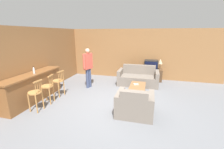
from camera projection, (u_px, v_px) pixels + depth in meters
name	position (u px, v px, depth m)	size (l,w,h in m)	color
ground_plane	(111.00, 105.00, 5.14)	(24.00, 24.00, 0.00)	slate
wall_back	(128.00, 54.00, 8.05)	(9.40, 0.08, 2.60)	olive
wall_left	(51.00, 58.00, 6.71)	(0.08, 8.49, 2.60)	olive
bar_counter	(34.00, 87.00, 5.35)	(0.55, 2.54, 1.01)	brown
bar_chair_near	(35.00, 94.00, 4.62)	(0.41, 0.41, 1.01)	#B77F42
bar_chair_mid	(48.00, 88.00, 5.16)	(0.46, 0.46, 1.01)	#B77F42
bar_chair_far	(58.00, 82.00, 5.75)	(0.46, 0.46, 1.01)	#B77F42
couch_far	(138.00, 78.00, 7.09)	(1.86, 0.94, 0.90)	#70665B
armchair_near	(135.00, 105.00, 4.42)	(1.08, 0.90, 0.87)	#70665B
coffee_table	(138.00, 87.00, 5.90)	(0.60, 1.09, 0.39)	brown
tv_unit	(150.00, 75.00, 7.72)	(1.14, 0.49, 0.60)	#513823
tv	(151.00, 65.00, 7.58)	(0.66, 0.49, 0.46)	black
bottle	(34.00, 70.00, 5.20)	(0.07, 0.07, 0.25)	silver
book_on_table	(136.00, 84.00, 5.99)	(0.23, 0.19, 0.03)	#B7AD99
table_lamp	(160.00, 62.00, 7.43)	(0.24, 0.24, 0.54)	brown
person_by_window	(88.00, 66.00, 6.55)	(0.30, 0.54, 1.75)	#384260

